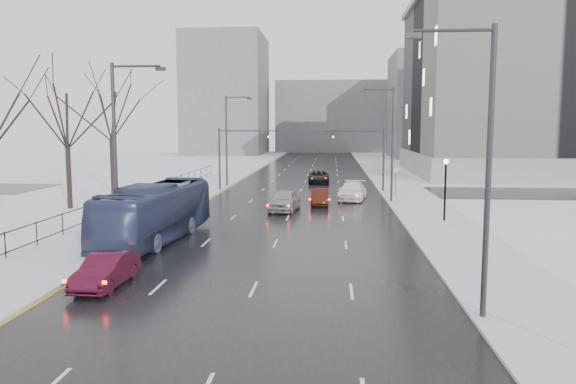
% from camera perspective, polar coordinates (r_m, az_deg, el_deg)
% --- Properties ---
extents(road, '(16.00, 150.00, 0.04)m').
position_cam_1_polar(road, '(69.58, 1.82, 1.22)').
color(road, black).
rests_on(road, ground).
extents(cross_road, '(130.00, 10.00, 0.04)m').
position_cam_1_polar(cross_road, '(57.66, 1.28, 0.08)').
color(cross_road, black).
rests_on(cross_road, ground).
extents(sidewalk_left, '(5.00, 150.00, 0.16)m').
position_cam_1_polar(sidewalk_left, '(70.83, -6.69, 1.32)').
color(sidewalk_left, silver).
rests_on(sidewalk_left, ground).
extents(sidewalk_right, '(5.00, 150.00, 0.16)m').
position_cam_1_polar(sidewalk_right, '(69.89, 10.46, 1.18)').
color(sidewalk_right, silver).
rests_on(sidewalk_right, ground).
extents(park_strip, '(14.00, 150.00, 0.12)m').
position_cam_1_polar(park_strip, '(73.26, -14.01, 1.33)').
color(park_strip, white).
rests_on(park_strip, ground).
extents(tree_park_d, '(8.75, 8.75, 12.50)m').
position_cam_1_polar(tree_park_d, '(48.46, -21.23, -1.67)').
color(tree_park_d, black).
rests_on(tree_park_d, ground).
extents(tree_park_e, '(9.45, 9.45, 13.50)m').
position_cam_1_polar(tree_park_e, '(57.70, -17.31, -0.24)').
color(tree_park_e, black).
rests_on(tree_park_e, ground).
extents(iron_fence, '(0.06, 70.00, 1.30)m').
position_cam_1_polar(iron_fence, '(42.77, -17.79, -1.37)').
color(iron_fence, black).
rests_on(iron_fence, sidewalk_left).
extents(streetlight_r_near, '(2.95, 0.25, 10.00)m').
position_cam_1_polar(streetlight_r_near, '(19.86, 19.11, 3.26)').
color(streetlight_r_near, '#2D2D33').
rests_on(streetlight_r_near, ground).
extents(streetlight_r_mid, '(2.95, 0.25, 10.00)m').
position_cam_1_polar(streetlight_r_mid, '(49.45, 10.31, 5.37)').
color(streetlight_r_mid, '#2D2D33').
rests_on(streetlight_r_mid, ground).
extents(streetlight_l_near, '(2.95, 0.25, 10.00)m').
position_cam_1_polar(streetlight_l_near, '(31.32, -16.79, 4.47)').
color(streetlight_l_near, '#2D2D33').
rests_on(streetlight_l_near, ground).
extents(streetlight_l_far, '(2.95, 0.25, 10.00)m').
position_cam_1_polar(streetlight_l_far, '(62.23, -6.07, 5.70)').
color(streetlight_l_far, '#2D2D33').
rests_on(streetlight_l_far, ground).
extents(lamppost_r_mid, '(0.36, 0.36, 4.28)m').
position_cam_1_polar(lamppost_r_mid, '(40.14, 15.70, 1.11)').
color(lamppost_r_mid, black).
rests_on(lamppost_r_mid, sidewalk_right).
extents(mast_signal_right, '(6.10, 0.33, 6.50)m').
position_cam_1_polar(mast_signal_right, '(57.40, 8.63, 4.06)').
color(mast_signal_right, '#2D2D33').
rests_on(mast_signal_right, ground).
extents(mast_signal_left, '(6.10, 0.33, 6.50)m').
position_cam_1_polar(mast_signal_left, '(58.19, -5.95, 4.14)').
color(mast_signal_left, '#2D2D33').
rests_on(mast_signal_left, ground).
extents(no_uturn_sign, '(0.60, 0.06, 2.70)m').
position_cam_1_polar(no_uturn_sign, '(53.71, 10.90, 1.91)').
color(no_uturn_sign, '#2D2D33').
rests_on(no_uturn_sign, sidewalk_right).
extents(civic_building, '(41.00, 31.00, 24.80)m').
position_cam_1_polar(civic_building, '(87.33, 26.17, 9.01)').
color(civic_building, gray).
rests_on(civic_building, ground).
extents(bldg_far_right, '(24.00, 20.00, 22.00)m').
position_cam_1_polar(bldg_far_right, '(126.72, 15.92, 8.41)').
color(bldg_far_right, slate).
rests_on(bldg_far_right, ground).
extents(bldg_far_left, '(18.00, 22.00, 28.00)m').
position_cam_1_polar(bldg_far_left, '(136.72, -6.26, 9.75)').
color(bldg_far_left, slate).
rests_on(bldg_far_left, ground).
extents(bldg_far_center, '(30.00, 18.00, 18.00)m').
position_cam_1_polar(bldg_far_center, '(149.21, 4.80, 7.58)').
color(bldg_far_center, slate).
rests_on(bldg_far_center, ground).
extents(sedan_left_near, '(1.58, 4.22, 1.37)m').
position_cam_1_polar(sedan_left_near, '(24.67, -18.00, -7.60)').
color(sedan_left_near, '#400B1F').
rests_on(sedan_left_near, road).
extents(bus, '(3.75, 12.20, 3.35)m').
position_cam_1_polar(bus, '(33.49, -13.26, -2.01)').
color(bus, navy).
rests_on(bus, road).
extents(sedan_center_near, '(2.59, 5.14, 1.68)m').
position_cam_1_polar(sedan_center_near, '(44.09, -0.34, -0.85)').
color(sedan_center_near, '#97999C').
rests_on(sedan_center_near, road).
extents(sedan_right_near, '(1.47, 4.16, 1.37)m').
position_cam_1_polar(sedan_right_near, '(47.33, 3.26, -0.53)').
color(sedan_right_near, '#3E140A').
rests_on(sedan_right_near, road).
extents(sedan_right_cross, '(2.52, 5.24, 1.44)m').
position_cam_1_polar(sedan_right_cross, '(65.90, 3.14, 1.55)').
color(sedan_right_cross, black).
rests_on(sedan_right_cross, road).
extents(sedan_right_far, '(2.99, 5.81, 1.61)m').
position_cam_1_polar(sedan_right_far, '(51.11, 6.54, 0.11)').
color(sedan_right_far, white).
rests_on(sedan_right_far, road).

